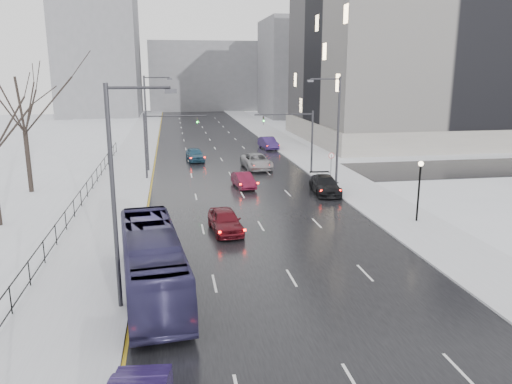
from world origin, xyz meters
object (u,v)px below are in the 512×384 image
sedan_right_far (325,185)px  sedan_right_cross (257,161)px  streetlight_l_far (148,119)px  sedan_center_near (225,221)px  streetlight_r_mid (336,129)px  bus (152,262)px  streetlight_l_near (118,188)px  mast_signal_left (156,138)px  sedan_center_far (195,154)px  sedan_right_distant (268,143)px  mast_signal_right (302,135)px  no_uturn_sign (331,158)px  lamppost_r_mid (419,182)px  sedan_right_near (243,180)px  tree_park_e (32,193)px  tree_park_d (0,227)px

sedan_right_far → sedan_right_cross: bearing=113.1°
streetlight_l_far → sedan_center_near: (5.61, -21.86, -4.79)m
streetlight_r_mid → bus: (-15.17, -18.47, -4.03)m
streetlight_l_near → mast_signal_left: streetlight_l_near is taller
streetlight_r_mid → sedan_center_far: streetlight_r_mid is taller
sedan_right_far → sedan_right_distant: (0.00, 26.00, 0.04)m
mast_signal_right → sedan_right_cross: mast_signal_right is taller
streetlight_l_far → sedan_right_cross: 12.34m
streetlight_l_far → sedan_center_near: streetlight_l_far is taller
sedan_right_far → mast_signal_left: bearing=154.2°
sedan_right_far → sedan_right_distant: bearing=94.9°
no_uturn_sign → mast_signal_right: bearing=115.1°
streetlight_l_near → no_uturn_sign: 29.81m
streetlight_l_far → bus: size_ratio=0.90×
no_uturn_sign → sedan_right_far: 5.24m
mast_signal_left → sedan_right_distant: mast_signal_left is taller
mast_signal_left → sedan_right_far: size_ratio=1.24×
streetlight_r_mid → no_uturn_sign: 5.30m
lamppost_r_mid → bus: size_ratio=0.39×
mast_signal_right → sedan_center_near: (-9.88, -17.86, -3.28)m
sedan_center_near → sedan_right_near: bearing=71.1°
tree_park_e → no_uturn_sign: size_ratio=5.00×
sedan_right_cross → sedan_center_far: 8.78m
sedan_center_near → mast_signal_left: bearing=99.6°
no_uturn_sign → lamppost_r_mid: bearing=-82.7°
no_uturn_sign → sedan_right_distant: no_uturn_sign is taller
tree_park_e → streetlight_l_near: 26.61m
tree_park_e → bus: 25.15m
bus → sedan_right_distant: size_ratio=2.29×
sedan_center_near → sedan_right_distant: (9.76, 35.25, 0.01)m
lamppost_r_mid → sedan_center_near: (-13.56, 0.14, -2.12)m
lamppost_r_mid → sedan_right_near: bearing=129.2°
tree_park_d → sedan_right_far: size_ratio=2.39×
sedan_right_near → sedan_right_cross: 9.05m
tree_park_d → streetlight_r_mid: 27.24m
streetlight_l_near → streetlight_l_far: (0.00, 32.00, 0.00)m
tree_park_d → tree_park_e: (-0.40, 10.00, 0.00)m
streetlight_l_near → bus: size_ratio=0.90×
tree_park_e → sedan_center_far: 20.21m
no_uturn_sign → tree_park_d: bearing=-159.7°
tree_park_d → mast_signal_right: size_ratio=1.92×
sedan_center_near → mast_signal_right: bearing=55.7°
tree_park_e → mast_signal_right: 26.16m
tree_park_d → sedan_right_distant: tree_park_d is taller
mast_signal_right → sedan_right_far: size_ratio=1.24×
bus → sedan_right_far: bus is taller
sedan_right_cross → sedan_right_far: size_ratio=1.12×
sedan_center_near → sedan_center_far: size_ratio=1.01×
mast_signal_right → sedan_center_near: size_ratio=1.41×
mast_signal_right → sedan_center_near: bearing=-119.0°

